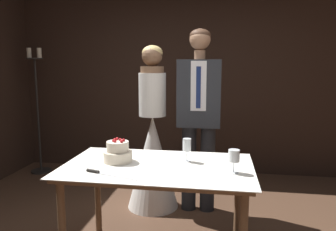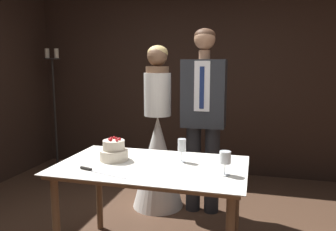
# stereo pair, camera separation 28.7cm
# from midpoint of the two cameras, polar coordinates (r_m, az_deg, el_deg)

# --- Properties ---
(wall_back) EXTENTS (4.90, 0.12, 2.70)m
(wall_back) POSITION_cam_midpoint_polar(r_m,az_deg,el_deg) (4.65, 0.83, 6.83)
(wall_back) COLOR black
(wall_back) RESTS_ON ground_plane
(cake_table) EXTENTS (1.41, 0.85, 0.77)m
(cake_table) POSITION_cam_midpoint_polar(r_m,az_deg,el_deg) (2.51, -5.11, -10.50)
(cake_table) COLOR brown
(cake_table) RESTS_ON ground_plane
(tiered_cake) EXTENTS (0.22, 0.22, 0.18)m
(tiered_cake) POSITION_cam_midpoint_polar(r_m,az_deg,el_deg) (2.59, -11.91, -6.40)
(tiered_cake) COLOR beige
(tiered_cake) RESTS_ON cake_table
(cake_knife) EXTENTS (0.40, 0.14, 0.02)m
(cake_knife) POSITION_cam_midpoint_polar(r_m,az_deg,el_deg) (2.36, -14.99, -9.69)
(cake_knife) COLOR silver
(cake_knife) RESTS_ON cake_table
(wine_glass_near) EXTENTS (0.08, 0.08, 0.17)m
(wine_glass_near) POSITION_cam_midpoint_polar(r_m,az_deg,el_deg) (2.29, 7.90, -7.12)
(wine_glass_near) COLOR silver
(wine_glass_near) RESTS_ON cake_table
(wine_glass_middle) EXTENTS (0.06, 0.06, 0.18)m
(wine_glass_middle) POSITION_cam_midpoint_polar(r_m,az_deg,el_deg) (2.53, 0.06, -5.27)
(wine_glass_middle) COLOR silver
(wine_glass_middle) RESTS_ON cake_table
(bride) EXTENTS (0.54, 0.54, 1.71)m
(bride) POSITION_cam_midpoint_polar(r_m,az_deg,el_deg) (3.48, -5.05, -5.94)
(bride) COLOR white
(bride) RESTS_ON ground_plane
(groom) EXTENTS (0.43, 0.25, 1.86)m
(groom) POSITION_cam_midpoint_polar(r_m,az_deg,el_deg) (3.31, 2.95, 0.72)
(groom) COLOR #282B30
(groom) RESTS_ON ground_plane
(candle_stand) EXTENTS (0.28, 0.28, 1.74)m
(candle_stand) POSITION_cam_midpoint_polar(r_m,az_deg,el_deg) (4.96, -23.28, 0.05)
(candle_stand) COLOR black
(candle_stand) RESTS_ON ground_plane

